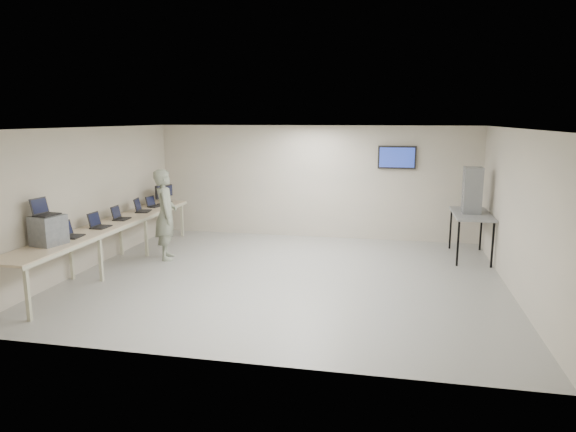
% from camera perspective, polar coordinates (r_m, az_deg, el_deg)
% --- Properties ---
extents(room, '(8.01, 7.01, 2.81)m').
position_cam_1_polar(room, '(9.51, 0.02, 1.38)').
color(room, '#A19F91').
rests_on(room, ground).
extents(workbench, '(0.76, 6.00, 0.90)m').
position_cam_1_polar(workbench, '(10.88, -19.07, -1.16)').
color(workbench, beige).
rests_on(workbench, ground).
extents(equipment_box, '(0.51, 0.55, 0.49)m').
position_cam_1_polar(equipment_box, '(9.39, -25.07, -1.43)').
color(equipment_box, '#575C65').
rests_on(equipment_box, workbench).
extents(laptop_on_box, '(0.35, 0.40, 0.29)m').
position_cam_1_polar(laptop_on_box, '(9.36, -25.51, 0.52)').
color(laptop_on_box, black).
rests_on(laptop_on_box, equipment_box).
extents(laptop_0, '(0.33, 0.39, 0.29)m').
position_cam_1_polar(laptop_0, '(9.86, -23.04, -1.74)').
color(laptop_0, black).
rests_on(laptop_0, workbench).
extents(laptop_1, '(0.32, 0.38, 0.29)m').
position_cam_1_polar(laptop_1, '(10.52, -20.36, -0.80)').
color(laptop_1, black).
rests_on(laptop_1, workbench).
extents(laptop_2, '(0.31, 0.37, 0.28)m').
position_cam_1_polar(laptop_2, '(11.22, -18.23, 0.00)').
color(laptop_2, black).
rests_on(laptop_2, workbench).
extents(laptop_3, '(0.38, 0.43, 0.30)m').
position_cam_1_polar(laptop_3, '(12.00, -16.03, 0.83)').
color(laptop_3, black).
rests_on(laptop_3, workbench).
extents(laptop_4, '(0.32, 0.36, 0.25)m').
position_cam_1_polar(laptop_4, '(12.61, -14.76, 1.30)').
color(laptop_4, black).
rests_on(laptop_4, workbench).
extents(monitor_near, '(0.22, 0.49, 0.49)m').
position_cam_1_polar(monitor_near, '(12.85, -13.96, 2.55)').
color(monitor_near, black).
rests_on(monitor_near, workbench).
extents(monitor_far, '(0.19, 0.43, 0.42)m').
position_cam_1_polar(monitor_far, '(13.23, -13.18, 2.64)').
color(monitor_far, black).
rests_on(monitor_far, workbench).
extents(soldier, '(0.69, 0.83, 1.93)m').
position_cam_1_polar(soldier, '(11.17, -13.43, 0.15)').
color(soldier, gray).
rests_on(soldier, ground).
extents(side_table, '(0.76, 1.64, 0.98)m').
position_cam_1_polar(side_table, '(11.64, 19.71, -0.02)').
color(side_table, gray).
rests_on(side_table, ground).
extents(storage_bins, '(0.37, 0.41, 0.98)m').
position_cam_1_polar(storage_bins, '(11.55, 19.79, 2.72)').
color(storage_bins, gray).
rests_on(storage_bins, side_table).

